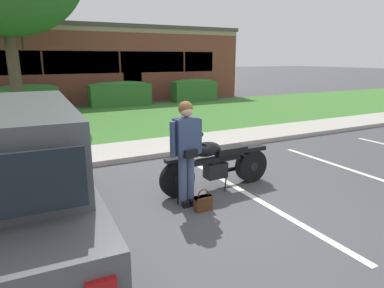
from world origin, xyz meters
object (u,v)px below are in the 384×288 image
at_px(handbag, 203,202).
at_px(hedge_right, 194,90).
at_px(motorcycle, 221,163).
at_px(hedge_center_right, 120,93).
at_px(rider_person, 186,146).
at_px(brick_building, 36,63).
at_px(hedge_center_left, 28,98).

bearing_deg(handbag, hedge_right, 62.92).
height_order(motorcycle, hedge_center_right, hedge_center_right).
height_order(handbag, hedge_right, hedge_right).
height_order(motorcycle, rider_person, rider_person).
distance_m(handbag, brick_building, 18.35).
relative_size(motorcycle, rider_person, 1.32).
relative_size(motorcycle, handbag, 6.23).
bearing_deg(handbag, motorcycle, 43.11).
bearing_deg(hedge_center_left, hedge_center_right, -0.00).
distance_m(hedge_right, brick_building, 9.65).
relative_size(rider_person, handbag, 4.74).
distance_m(rider_person, handbag, 0.92).
relative_size(motorcycle, hedge_center_right, 0.76).
bearing_deg(hedge_right, hedge_center_right, -180.00).
bearing_deg(brick_building, motorcycle, -83.84).
xyz_separation_m(hedge_center_right, brick_building, (-3.25, 6.15, 1.37)).
distance_m(hedge_center_right, brick_building, 7.09).
distance_m(hedge_center_left, brick_building, 6.35).
distance_m(rider_person, hedge_center_right, 11.96).
distance_m(rider_person, hedge_right, 13.33).
bearing_deg(hedge_right, handbag, -117.08).
distance_m(hedge_center_left, hedge_center_right, 4.06).
bearing_deg(hedge_center_left, motorcycle, -76.64).
bearing_deg(brick_building, hedge_center_right, -62.16).
relative_size(hedge_center_right, hedge_right, 1.22).
relative_size(hedge_center_left, brick_building, 0.11).
bearing_deg(motorcycle, handbag, -136.89).
height_order(rider_person, hedge_center_right, rider_person).
bearing_deg(motorcycle, brick_building, 96.16).
relative_size(motorcycle, hedge_right, 0.93).
relative_size(rider_person, hedge_right, 0.70).
bearing_deg(rider_person, hedge_right, 61.77).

